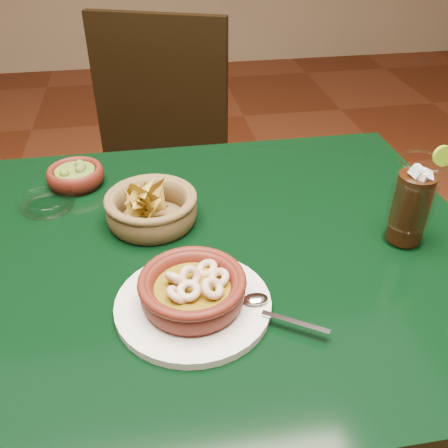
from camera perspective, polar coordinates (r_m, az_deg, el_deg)
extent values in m
cube|color=black|center=(0.87, -9.39, -4.47)|extent=(1.20, 0.80, 0.04)
cylinder|color=black|center=(1.46, 13.27, -5.24)|extent=(0.06, 0.06, 0.71)
cube|color=black|center=(1.54, -8.87, 3.14)|extent=(0.57, 0.57, 0.04)
cylinder|color=black|center=(1.61, -16.74, -7.01)|extent=(0.04, 0.04, 0.48)
cylinder|color=black|center=(1.49, -3.40, -9.20)|extent=(0.04, 0.04, 0.48)
cylinder|color=black|center=(1.88, -11.88, 0.49)|extent=(0.04, 0.04, 0.48)
cylinder|color=black|center=(1.78, -0.43, -0.84)|extent=(0.04, 0.04, 0.48)
cube|color=black|center=(1.60, -7.34, 14.65)|extent=(0.41, 0.18, 0.47)
cylinder|color=silver|center=(0.75, -3.54, -9.17)|extent=(0.23, 0.23, 0.01)
cylinder|color=#48140D|center=(0.74, -3.57, -8.60)|extent=(0.14, 0.14, 0.01)
torus|color=#48140D|center=(0.73, -3.62, -7.61)|extent=(0.17, 0.17, 0.04)
torus|color=#48140D|center=(0.72, -3.67, -6.53)|extent=(0.16, 0.16, 0.01)
cylinder|color=brown|center=(0.72, -3.63, -7.34)|extent=(0.12, 0.12, 0.01)
torus|color=beige|center=(0.73, -0.64, -6.24)|extent=(0.05, 0.05, 0.03)
torus|color=beige|center=(0.75, -2.00, -5.12)|extent=(0.04, 0.04, 0.03)
torus|color=beige|center=(0.73, -3.95, -6.05)|extent=(0.04, 0.04, 0.04)
torus|color=beige|center=(0.72, -5.54, -6.33)|extent=(0.05, 0.04, 0.04)
torus|color=beige|center=(0.70, -5.38, -8.05)|extent=(0.04, 0.04, 0.03)
torus|color=beige|center=(0.70, -4.06, -7.61)|extent=(0.05, 0.05, 0.02)
torus|color=beige|center=(0.70, -1.32, -7.34)|extent=(0.05, 0.04, 0.04)
cube|color=silver|center=(0.71, 8.14, -11.07)|extent=(0.09, 0.06, 0.00)
ellipsoid|color=silver|center=(0.74, 3.64, -8.53)|extent=(0.04, 0.03, 0.01)
cylinder|color=brown|center=(0.93, -8.14, 0.46)|extent=(0.14, 0.14, 0.01)
torus|color=brown|center=(0.92, -8.26, 1.64)|extent=(0.20, 0.20, 0.06)
torus|color=brown|center=(0.91, -8.38, 2.91)|extent=(0.17, 0.17, 0.01)
cone|color=gold|center=(0.92, -8.24, 1.47)|extent=(0.06, 0.06, 0.06)
cone|color=gold|center=(0.91, -8.81, 2.13)|extent=(0.05, 0.07, 0.07)
cone|color=gold|center=(0.89, -8.87, 2.45)|extent=(0.05, 0.07, 0.08)
cone|color=gold|center=(0.90, -8.07, 2.16)|extent=(0.05, 0.08, 0.07)
cone|color=gold|center=(0.90, -7.63, 2.76)|extent=(0.08, 0.04, 0.08)
cone|color=gold|center=(0.90, -9.63, 2.75)|extent=(0.07, 0.08, 0.06)
cone|color=gold|center=(0.92, -9.71, 2.21)|extent=(0.09, 0.07, 0.05)
cone|color=gold|center=(0.92, -8.07, 1.79)|extent=(0.08, 0.03, 0.07)
cone|color=gold|center=(0.93, -8.53, 3.48)|extent=(0.07, 0.03, 0.07)
cone|color=gold|center=(0.94, -7.87, 4.43)|extent=(0.08, 0.06, 0.06)
cone|color=gold|center=(0.90, -9.35, 2.46)|extent=(0.07, 0.07, 0.05)
cone|color=gold|center=(0.89, -9.98, 2.84)|extent=(0.06, 0.07, 0.09)
cone|color=gold|center=(0.89, -10.91, 3.25)|extent=(0.03, 0.07, 0.08)
cone|color=gold|center=(0.90, -9.66, 3.25)|extent=(0.07, 0.02, 0.07)
cone|color=gold|center=(0.88, -8.71, 3.32)|extent=(0.07, 0.06, 0.08)
cone|color=gold|center=(0.91, -10.23, 1.68)|extent=(0.06, 0.08, 0.06)
cone|color=gold|center=(0.89, -9.15, 3.90)|extent=(0.07, 0.08, 0.05)
cone|color=gold|center=(0.91, -10.03, 3.77)|extent=(0.07, 0.05, 0.06)
cylinder|color=#48140D|center=(1.08, -16.44, 4.51)|extent=(0.10, 0.10, 0.01)
torus|color=#48140D|center=(1.07, -16.61, 5.40)|extent=(0.13, 0.13, 0.04)
cylinder|color=#3A5517|center=(1.07, -16.67, 5.71)|extent=(0.08, 0.08, 0.01)
sphere|color=#3A5517|center=(1.07, -16.00, 6.20)|extent=(0.02, 0.02, 0.02)
sphere|color=#3A5517|center=(1.06, -17.78, 5.49)|extent=(0.02, 0.02, 0.02)
sphere|color=#3A5517|center=(1.07, -15.95, 6.26)|extent=(0.02, 0.02, 0.02)
sphere|color=#3A5517|center=(1.06, -16.13, 5.96)|extent=(0.02, 0.02, 0.02)
sphere|color=#3A5517|center=(1.08, -16.19, 6.57)|extent=(0.02, 0.02, 0.02)
cylinder|color=white|center=(0.93, 19.74, -1.53)|extent=(0.07, 0.07, 0.01)
torus|color=white|center=(0.89, 20.67, 2.39)|extent=(0.16, 0.16, 0.09)
cylinder|color=black|center=(0.90, 20.51, 1.72)|extent=(0.06, 0.06, 0.13)
cube|color=silver|center=(0.86, 21.73, 4.97)|extent=(0.03, 0.03, 0.02)
cube|color=silver|center=(0.86, 21.23, 5.63)|extent=(0.03, 0.03, 0.03)
cube|color=silver|center=(0.86, 21.99, 5.08)|extent=(0.03, 0.03, 0.03)
cube|color=silver|center=(0.88, 20.90, 3.94)|extent=(0.03, 0.02, 0.03)
cube|color=silver|center=(0.87, 21.32, 4.52)|extent=(0.03, 0.03, 0.03)
torus|color=white|center=(0.86, 21.71, 6.71)|extent=(0.08, 0.08, 0.00)
cylinder|color=#689914|center=(0.87, 23.78, 7.14)|extent=(0.03, 0.01, 0.03)
cylinder|color=white|center=(1.02, -19.52, 1.96)|extent=(0.09, 0.09, 0.01)
torus|color=white|center=(1.02, -19.63, 2.45)|extent=(0.12, 0.12, 0.03)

